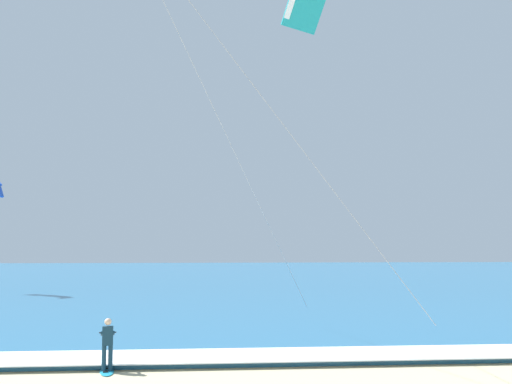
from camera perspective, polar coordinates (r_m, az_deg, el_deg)
The scene contains 4 objects.
sea at distance 79.84m, azimuth -7.07°, elevation -8.08°, with size 200.00×120.00×0.20m, color teal.
surf_foam at distance 21.23m, azimuth -13.21°, elevation -15.38°, with size 200.00×2.68×0.04m, color white.
surfboard at distance 19.99m, azimuth -14.31°, elevation -16.57°, with size 0.66×1.45×0.09m.
kitesurfer at distance 19.84m, azimuth -14.25°, elevation -13.97°, with size 0.57×0.57×1.69m.
Camera 1 is at (2.92, -6.13, 3.97)m, focal length 41.11 mm.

